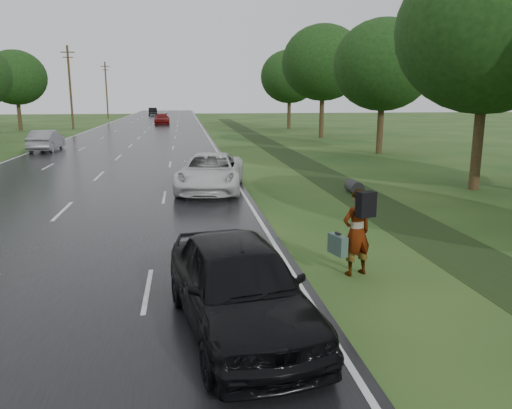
{
  "coord_description": "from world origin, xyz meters",
  "views": [
    {
      "loc": [
        4.36,
        -10.13,
        4.06
      ],
      "look_at": [
        6.16,
        2.37,
        1.3
      ],
      "focal_mm": 35.0,
      "sensor_mm": 36.0,
      "label": 1
    }
  ],
  "objects_px": {
    "white_pickup": "(211,172)",
    "silver_sedan": "(46,140)",
    "dark_sedan": "(239,285)",
    "pedestrian": "(356,231)"
  },
  "relations": [
    {
      "from": "silver_sedan",
      "to": "dark_sedan",
      "type": "bearing_deg",
      "value": 110.24
    },
    {
      "from": "pedestrian",
      "to": "silver_sedan",
      "type": "xyz_separation_m",
      "value": [
        -13.98,
        28.6,
        -0.23
      ]
    },
    {
      "from": "pedestrian",
      "to": "dark_sedan",
      "type": "xyz_separation_m",
      "value": [
        -2.96,
        -2.48,
        -0.17
      ]
    },
    {
      "from": "pedestrian",
      "to": "silver_sedan",
      "type": "bearing_deg",
      "value": -80.32
    },
    {
      "from": "dark_sedan",
      "to": "silver_sedan",
      "type": "bearing_deg",
      "value": 100.43
    },
    {
      "from": "white_pickup",
      "to": "silver_sedan",
      "type": "xyz_separation_m",
      "value": [
        -11.27,
        17.7,
        -0.02
      ]
    },
    {
      "from": "dark_sedan",
      "to": "silver_sedan",
      "type": "distance_m",
      "value": 32.98
    },
    {
      "from": "pedestrian",
      "to": "dark_sedan",
      "type": "relative_size",
      "value": 0.41
    },
    {
      "from": "dark_sedan",
      "to": "silver_sedan",
      "type": "xyz_separation_m",
      "value": [
        -11.02,
        31.08,
        -0.06
      ]
    },
    {
      "from": "white_pickup",
      "to": "pedestrian",
      "type": "bearing_deg",
      "value": -67.12
    }
  ]
}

